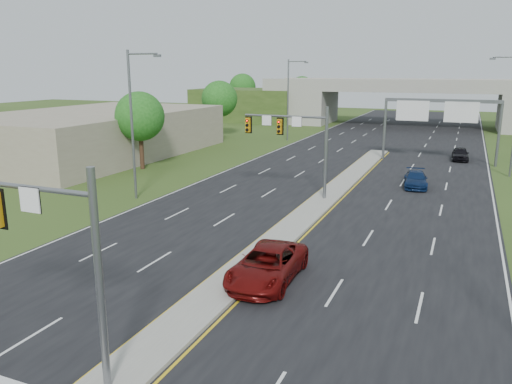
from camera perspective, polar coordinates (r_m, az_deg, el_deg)
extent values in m
cube|color=black|center=(47.53, 10.98, 1.90)|extent=(24.00, 160.00, 0.02)
cube|color=gray|center=(36.16, 6.97, -1.53)|extent=(2.00, 54.00, 0.16)
cube|color=gold|center=(36.49, 5.23, -1.47)|extent=(0.12, 54.00, 0.01)
cube|color=gold|center=(35.90, 8.73, -1.83)|extent=(0.12, 54.00, 0.01)
cube|color=silver|center=(51.19, -2.05, 3.00)|extent=(0.12, 160.00, 0.01)
cube|color=silver|center=(46.65, 25.28, 0.61)|extent=(0.12, 160.00, 0.01)
cylinder|color=slate|center=(15.42, -17.43, -10.12)|extent=(0.24, 0.24, 7.00)
cylinder|color=slate|center=(16.85, -26.59, 0.72)|extent=(6.50, 0.16, 0.16)
cube|color=white|center=(16.14, -24.45, -0.85)|extent=(0.75, 0.04, 0.75)
cylinder|color=slate|center=(37.32, 7.98, 4.26)|extent=(0.24, 0.24, 7.00)
cylinder|color=slate|center=(37.93, 3.32, 8.64)|extent=(6.50, 0.16, 0.16)
cube|color=#C2840C|center=(37.88, 2.71, 7.50)|extent=(0.35, 0.25, 1.10)
cube|color=#C2840C|center=(38.85, -0.93, 7.67)|extent=(0.35, 0.25, 1.10)
cube|color=black|center=(38.02, 2.78, 7.52)|extent=(0.55, 0.04, 1.30)
cube|color=black|center=(38.98, -0.84, 7.69)|extent=(0.55, 0.04, 1.30)
sphere|color=#FF0C05|center=(37.73, 2.64, 8.01)|extent=(0.20, 0.20, 0.20)
sphere|color=#FF0C05|center=(38.70, -1.01, 8.16)|extent=(0.20, 0.20, 0.20)
cube|color=white|center=(38.37, 1.23, 8.19)|extent=(0.75, 0.04, 0.75)
cube|color=white|center=(37.56, 4.67, 8.03)|extent=(0.75, 0.04, 0.75)
cylinder|color=slate|center=(56.55, 14.48, 6.96)|extent=(0.28, 0.28, 6.60)
cylinder|color=slate|center=(56.04, 26.02, 5.95)|extent=(0.28, 0.28, 6.60)
cube|color=slate|center=(55.75, 20.51, 9.75)|extent=(11.50, 0.35, 0.35)
cube|color=#0C5615|center=(55.82, 17.45, 8.85)|extent=(3.20, 0.08, 2.00)
cube|color=#0C5615|center=(55.56, 22.42, 8.43)|extent=(3.20, 0.08, 2.00)
cube|color=silver|center=(55.77, 17.45, 8.85)|extent=(3.30, 0.03, 2.10)
cube|color=silver|center=(55.51, 22.42, 8.43)|extent=(3.30, 0.03, 2.10)
cube|color=gray|center=(94.60, 6.69, 9.69)|extent=(6.00, 12.00, 6.00)
cube|color=#2F4619|center=(99.02, -0.65, 9.96)|extent=(20.00, 14.00, 6.00)
cube|color=gray|center=(91.14, 17.27, 11.29)|extent=(50.00, 12.00, 1.20)
cube|color=gray|center=(85.34, 16.90, 11.90)|extent=(50.00, 0.40, 0.90)
cube|color=gray|center=(96.88, 17.68, 12.00)|extent=(50.00, 0.40, 0.90)
cylinder|color=slate|center=(38.44, -13.99, 7.27)|extent=(0.20, 0.20, 11.00)
cylinder|color=slate|center=(37.50, -12.87, 15.15)|extent=(2.50, 0.12, 0.12)
cube|color=slate|center=(36.79, -11.22, 15.03)|extent=(0.50, 0.25, 0.18)
cylinder|color=slate|center=(69.60, 3.67, 10.38)|extent=(0.20, 0.20, 11.00)
cylinder|color=slate|center=(69.09, 4.75, 14.65)|extent=(2.50, 0.12, 0.12)
cube|color=slate|center=(68.71, 5.77, 14.51)|extent=(0.50, 0.25, 0.18)
cylinder|color=slate|center=(50.69, 26.88, 13.60)|extent=(2.50, 0.12, 0.12)
cube|color=slate|center=(50.64, 25.42, 13.58)|extent=(0.50, 0.25, 0.18)
cylinder|color=#382316|center=(50.70, -12.95, 4.82)|extent=(0.44, 0.44, 4.00)
sphere|color=#1B5316|center=(50.32, -13.15, 8.42)|extent=(4.80, 4.80, 4.80)
cylinder|color=#382316|center=(73.99, -4.15, 7.95)|extent=(0.44, 0.44, 4.25)
sphere|color=#1B5316|center=(73.73, -4.19, 10.58)|extent=(5.20, 5.20, 5.20)
cylinder|color=#382316|center=(115.08, -1.54, 10.11)|extent=(0.44, 0.44, 4.50)
sphere|color=#1B5316|center=(114.90, -1.55, 11.90)|extent=(6.00, 6.00, 6.00)
cylinder|color=#382316|center=(110.06, 5.21, 9.83)|extent=(0.44, 0.44, 4.25)
sphere|color=#1B5316|center=(109.88, 5.25, 11.60)|extent=(5.60, 5.60, 5.60)
cube|color=gray|center=(60.68, -17.96, 6.40)|extent=(18.00, 30.00, 5.00)
imported|color=#5A0A09|center=(23.32, 1.31, -8.32)|extent=(2.81, 5.78, 1.58)
imported|color=#0B1D43|center=(43.90, 17.78, 1.40)|extent=(2.35, 4.67, 1.30)
imported|color=black|center=(58.75, 22.31, 4.06)|extent=(1.87, 4.20, 1.40)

